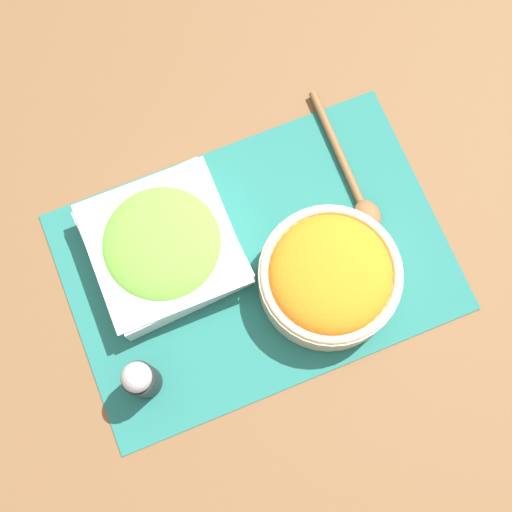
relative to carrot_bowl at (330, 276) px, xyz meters
The scene contains 6 objects.
ground_plane 0.12m from the carrot_bowl, 140.23° to the left, with size 3.00×3.00×0.00m, color brown.
placemat 0.12m from the carrot_bowl, 140.23° to the left, with size 0.54×0.37×0.00m.
carrot_bowl is the anchor object (origin of this frame).
lettuce_bowl 0.24m from the carrot_bowl, 146.80° to the left, with size 0.21×0.21×0.07m.
wooden_spoon 0.15m from the carrot_bowl, 51.02° to the left, with size 0.04×0.23×0.02m.
pepper_shaker 0.29m from the carrot_bowl, behind, with size 0.04×0.04×0.10m.
Camera 1 is at (-0.09, -0.23, 1.00)m, focal length 50.00 mm.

